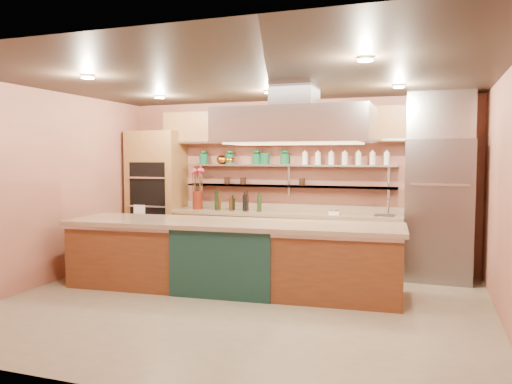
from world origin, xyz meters
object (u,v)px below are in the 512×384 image
at_px(island, 231,256).
at_px(refrigerator, 438,210).
at_px(green_canister, 265,159).
at_px(kitchen_scale, 334,211).
at_px(flower_vase, 198,200).
at_px(copper_kettle, 222,160).

bearing_deg(island, refrigerator, 25.94).
relative_size(refrigerator, green_canister, 10.78).
xyz_separation_m(kitchen_scale, green_canister, (-1.25, 0.22, 0.84)).
distance_m(island, green_canister, 2.24).
bearing_deg(flower_vase, refrigerator, -0.14).
height_order(refrigerator, copper_kettle, refrigerator).
bearing_deg(flower_vase, kitchen_scale, 0.00).
height_order(island, flower_vase, flower_vase).
xyz_separation_m(island, copper_kettle, (-0.89, 1.80, 1.32)).
bearing_deg(kitchen_scale, copper_kettle, 159.20).
bearing_deg(green_canister, flower_vase, -169.30).
xyz_separation_m(refrigerator, kitchen_scale, (-1.56, 0.01, -0.07)).
xyz_separation_m(island, green_canister, (-0.10, 1.80, 1.34)).
xyz_separation_m(flower_vase, kitchen_scale, (2.41, 0.00, -0.11)).
bearing_deg(copper_kettle, island, -63.74).
xyz_separation_m(copper_kettle, green_canister, (0.79, 0.00, 0.02)).
bearing_deg(flower_vase, copper_kettle, 30.56).
relative_size(kitchen_scale, copper_kettle, 0.83).
bearing_deg(island, copper_kettle, 112.11).
bearing_deg(copper_kettle, flower_vase, -149.44).
height_order(refrigerator, island, refrigerator).
distance_m(flower_vase, copper_kettle, 0.83).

